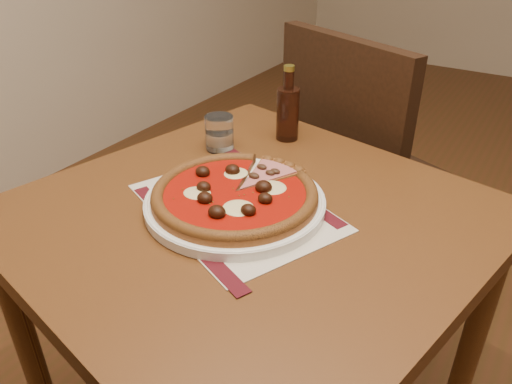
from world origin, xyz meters
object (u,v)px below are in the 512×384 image
at_px(plate, 235,202).
at_px(water_glass, 219,133).
at_px(table, 251,254).
at_px(chair_far, 362,171).
at_px(pizza, 235,193).
at_px(bottle, 288,111).

height_order(plate, water_glass, water_glass).
relative_size(table, plate, 2.81).
height_order(chair_far, plate, chair_far).
distance_m(chair_far, water_glass, 0.54).
height_order(table, pizza, pizza).
xyz_separation_m(chair_far, pizza, (-0.02, -0.64, 0.23)).
bearing_deg(pizza, water_glass, 132.01).
bearing_deg(plate, table, 11.87).
relative_size(chair_far, bottle, 5.35).
xyz_separation_m(chair_far, water_glass, (-0.20, -0.44, 0.24)).
relative_size(plate, water_glass, 4.24).
xyz_separation_m(chair_far, plate, (-0.02, -0.64, 0.21)).
bearing_deg(bottle, plate, -77.71).
xyz_separation_m(water_glass, bottle, (0.10, 0.13, 0.03)).
relative_size(plate, bottle, 1.89).
xyz_separation_m(table, pizza, (-0.03, -0.01, 0.13)).
bearing_deg(table, plate, -168.13).
bearing_deg(chair_far, plate, 110.42).
relative_size(table, bottle, 5.30).
bearing_deg(bottle, pizza, -77.73).
xyz_separation_m(plate, water_glass, (-0.17, 0.19, 0.03)).
bearing_deg(plate, pizza, -93.66).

